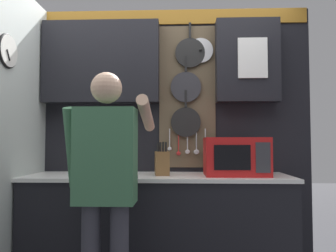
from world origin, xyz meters
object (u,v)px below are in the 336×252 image
object	(u,v)px
utensil_crock	(126,164)
person	(106,176)
microwave	(236,156)
knife_block	(162,163)

from	to	relation	value
utensil_crock	person	distance (m)	0.59
microwave	knife_block	size ratio (longest dim) A/B	1.84
utensil_crock	microwave	bearing A→B (deg)	-0.16
person	knife_block	bearing A→B (deg)	60.85
utensil_crock	person	size ratio (longest dim) A/B	0.20
microwave	utensil_crock	distance (m)	0.90
microwave	knife_block	distance (m)	0.60
knife_block	utensil_crock	bearing A→B (deg)	179.67
microwave	utensil_crock	xyz separation A→B (m)	(-0.89, 0.00, -0.06)
microwave	person	size ratio (longest dim) A/B	0.30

